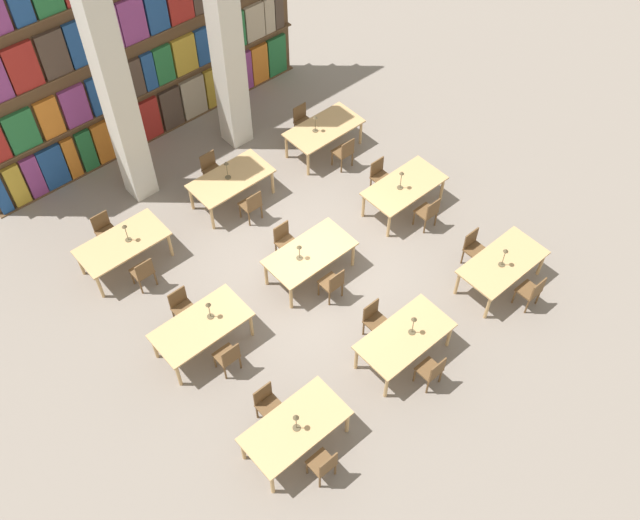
{
  "coord_description": "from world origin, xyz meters",
  "views": [
    {
      "loc": [
        -6.18,
        -7.36,
        12.16
      ],
      "look_at": [
        0.0,
        -0.28,
        0.67
      ],
      "focal_mm": 40.0,
      "sensor_mm": 36.0,
      "label": 1
    }
  ],
  "objects_px": {
    "desk_lamp_2": "(505,254)",
    "reading_table_5": "(404,188)",
    "chair_11": "(380,176)",
    "reading_table_1": "(405,338)",
    "desk_lamp_0": "(296,420)",
    "chair_6": "(228,356)",
    "chair_16": "(344,152)",
    "desk_lamp_8": "(315,121)",
    "chair_8": "(333,283)",
    "desk_lamp_5": "(401,177)",
    "pillar_center": "(225,36)",
    "desk_lamp_1": "(414,322)",
    "pillar_left": "(115,88)",
    "chair_0": "(324,465)",
    "reading_table_4": "(310,254)",
    "chair_9": "(285,240)",
    "chair_17": "(303,121)",
    "reading_table_0": "(295,428)",
    "chair_12": "(143,272)",
    "chair_10": "(428,212)",
    "reading_table_6": "(122,244)",
    "chair_13": "(105,230)",
    "chair_15": "(212,169)",
    "reading_table_8": "(324,130)",
    "desk_lamp_4": "(299,250)",
    "chair_14": "(252,205)",
    "chair_4": "(531,291)",
    "reading_table_7": "(231,180)",
    "chair_1": "(267,403)",
    "reading_table_2": "(503,264)",
    "desk_lamp_3": "(209,307)",
    "desk_lamp_7": "(227,167)",
    "chair_2": "(432,371)",
    "reading_table_3": "(201,327)"
  },
  "relations": [
    {
      "from": "chair_11",
      "to": "reading_table_1",
      "type": "bearing_deg",
      "value": 51.54
    },
    {
      "from": "chair_9",
      "to": "chair_15",
      "type": "height_order",
      "value": "same"
    },
    {
      "from": "pillar_left",
      "to": "desk_lamp_1",
      "type": "relative_size",
      "value": 12.09
    },
    {
      "from": "desk_lamp_0",
      "to": "desk_lamp_8",
      "type": "distance_m",
      "value": 7.84
    },
    {
      "from": "chair_6",
      "to": "chair_8",
      "type": "bearing_deg",
      "value": 0.01
    },
    {
      "from": "desk_lamp_2",
      "to": "chair_8",
      "type": "xyz_separation_m",
      "value": [
        -2.81,
        2.08,
        -0.6
      ]
    },
    {
      "from": "chair_12",
      "to": "reading_table_1",
      "type": "bearing_deg",
      "value": -59.37
    },
    {
      "from": "desk_lamp_3",
      "to": "desk_lamp_7",
      "type": "bearing_deg",
      "value": 48.5
    },
    {
      "from": "chair_10",
      "to": "reading_table_1",
      "type": "bearing_deg",
      "value": -144.19
    },
    {
      "from": "chair_12",
      "to": "chair_16",
      "type": "height_order",
      "value": "same"
    },
    {
      "from": "reading_table_0",
      "to": "chair_12",
      "type": "relative_size",
      "value": 2.15
    },
    {
      "from": "reading_table_2",
      "to": "chair_17",
      "type": "distance_m",
      "value": 6.41
    },
    {
      "from": "chair_4",
      "to": "chair_17",
      "type": "relative_size",
      "value": 1.0
    },
    {
      "from": "desk_lamp_1",
      "to": "chair_8",
      "type": "relative_size",
      "value": 0.56
    },
    {
      "from": "chair_6",
      "to": "reading_table_7",
      "type": "bearing_deg",
      "value": 52.49
    },
    {
      "from": "chair_6",
      "to": "reading_table_6",
      "type": "distance_m",
      "value": 3.61
    },
    {
      "from": "chair_0",
      "to": "chair_16",
      "type": "distance_m",
      "value": 7.94
    },
    {
      "from": "chair_2",
      "to": "chair_10",
      "type": "relative_size",
      "value": 1.0
    },
    {
      "from": "desk_lamp_4",
      "to": "chair_14",
      "type": "bearing_deg",
      "value": 81.01
    },
    {
      "from": "pillar_left",
      "to": "reading_table_8",
      "type": "bearing_deg",
      "value": -23.11
    },
    {
      "from": "reading_table_8",
      "to": "pillar_left",
      "type": "bearing_deg",
      "value": 156.89
    },
    {
      "from": "chair_9",
      "to": "chair_17",
      "type": "bearing_deg",
      "value": -135.8
    },
    {
      "from": "desk_lamp_0",
      "to": "reading_table_1",
      "type": "bearing_deg",
      "value": 2.1
    },
    {
      "from": "reading_table_8",
      "to": "reading_table_3",
      "type": "bearing_deg",
      "value": -153.55
    },
    {
      "from": "pillar_center",
      "to": "desk_lamp_1",
      "type": "relative_size",
      "value": 12.09
    },
    {
      "from": "chair_8",
      "to": "desk_lamp_5",
      "type": "relative_size",
      "value": 1.76
    },
    {
      "from": "chair_8",
      "to": "reading_table_7",
      "type": "relative_size",
      "value": 0.47
    },
    {
      "from": "reading_table_6",
      "to": "chair_4",
      "type": "bearing_deg",
      "value": -48.46
    },
    {
      "from": "pillar_left",
      "to": "desk_lamp_0",
      "type": "xyz_separation_m",
      "value": [
        -1.41,
        -7.47,
        -1.95
      ]
    },
    {
      "from": "pillar_left",
      "to": "desk_lamp_3",
      "type": "relative_size",
      "value": 13.27
    },
    {
      "from": "reading_table_0",
      "to": "reading_table_6",
      "type": "height_order",
      "value": "same"
    },
    {
      "from": "reading_table_5",
      "to": "chair_0",
      "type": "bearing_deg",
      "value": -147.03
    },
    {
      "from": "pillar_center",
      "to": "reading_table_4",
      "type": "bearing_deg",
      "value": -107.87
    },
    {
      "from": "chair_11",
      "to": "desk_lamp_1",
      "type": "bearing_deg",
      "value": 53.23
    },
    {
      "from": "reading_table_7",
      "to": "chair_17",
      "type": "bearing_deg",
      "value": 14.22
    },
    {
      "from": "desk_lamp_3",
      "to": "chair_16",
      "type": "xyz_separation_m",
      "value": [
        5.35,
        1.99,
        -0.57
      ]
    },
    {
      "from": "chair_16",
      "to": "desk_lamp_8",
      "type": "height_order",
      "value": "desk_lamp_8"
    },
    {
      "from": "desk_lamp_2",
      "to": "desk_lamp_8",
      "type": "bearing_deg",
      "value": 91.5
    },
    {
      "from": "desk_lamp_1",
      "to": "reading_table_2",
      "type": "distance_m",
      "value": 2.72
    },
    {
      "from": "desk_lamp_0",
      "to": "chair_6",
      "type": "bearing_deg",
      "value": 88.84
    },
    {
      "from": "reading_table_3",
      "to": "chair_8",
      "type": "height_order",
      "value": "chair_8"
    },
    {
      "from": "chair_15",
      "to": "reading_table_8",
      "type": "distance_m",
      "value": 2.92
    },
    {
      "from": "chair_12",
      "to": "chair_1",
      "type": "bearing_deg",
      "value": -89.17
    },
    {
      "from": "reading_table_0",
      "to": "chair_13",
      "type": "distance_m",
      "value": 6.43
    },
    {
      "from": "desk_lamp_0",
      "to": "desk_lamp_8",
      "type": "bearing_deg",
      "value": 46.73
    },
    {
      "from": "chair_2",
      "to": "chair_14",
      "type": "bearing_deg",
      "value": 89.1
    },
    {
      "from": "desk_lamp_2",
      "to": "reading_table_5",
      "type": "relative_size",
      "value": 0.26
    },
    {
      "from": "pillar_left",
      "to": "chair_6",
      "type": "xyz_separation_m",
      "value": [
        -1.36,
        -5.37,
        -2.52
      ]
    },
    {
      "from": "pillar_center",
      "to": "chair_17",
      "type": "distance_m",
      "value": 3.03
    },
    {
      "from": "chair_2",
      "to": "chair_9",
      "type": "height_order",
      "value": "same"
    }
  ]
}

